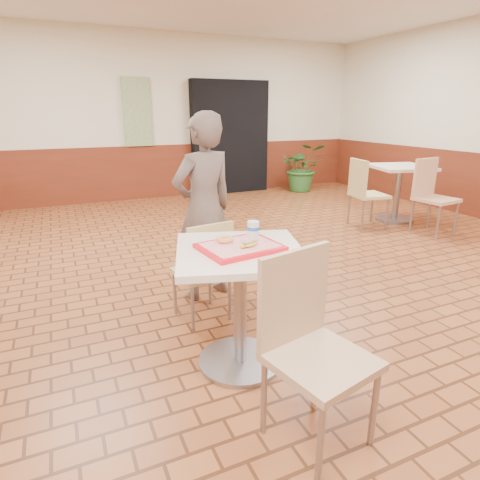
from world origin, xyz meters
name	(u,v)px	position (x,y,z in m)	size (l,w,h in m)	color
room_shell	(327,128)	(0.00, 0.00, 1.50)	(8.01, 10.01, 3.01)	brown
wainscot_band	(320,244)	(0.00, 0.00, 0.50)	(8.00, 10.00, 1.00)	#5E2212
corridor_doorway	(230,138)	(1.20, 4.88, 1.10)	(1.60, 0.22, 2.20)	black
promo_poster	(137,112)	(-0.60, 4.94, 1.60)	(0.50, 0.03, 1.20)	gray
main_table	(240,289)	(-1.07, -0.66, 0.55)	(0.78, 0.78, 0.82)	beige
chair_main_front	(309,339)	(-1.00, -1.33, 0.55)	(0.54, 0.54, 0.99)	tan
chair_main_back	(205,267)	(-1.08, -0.01, 0.47)	(0.44, 0.44, 0.84)	tan
customer	(204,209)	(-0.92, 0.45, 0.82)	(0.60, 0.39, 1.63)	brown
serving_tray	(240,247)	(-1.07, -0.66, 0.83)	(0.47, 0.37, 0.03)	red
ring_donut	(225,239)	(-1.14, -0.56, 0.87)	(0.11, 0.11, 0.03)	#DE8B51
long_john_donut	(249,244)	(-1.04, -0.71, 0.87)	(0.14, 0.10, 0.04)	#F0B946
paper_cup	(253,229)	(-0.92, -0.53, 0.90)	(0.08, 0.08, 0.10)	silver
second_table	(398,184)	(2.67, 1.76, 0.57)	(0.80, 0.80, 0.84)	beige
chair_second_left	(364,190)	(1.94, 1.67, 0.55)	(0.52, 0.52, 0.98)	#DAC583
chair_second_front	(431,192)	(2.59, 1.08, 0.57)	(0.52, 0.52, 1.02)	#D9A782
potted_plant	(303,167)	(2.64, 4.38, 0.49)	(0.89, 0.77, 0.99)	#2A6327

